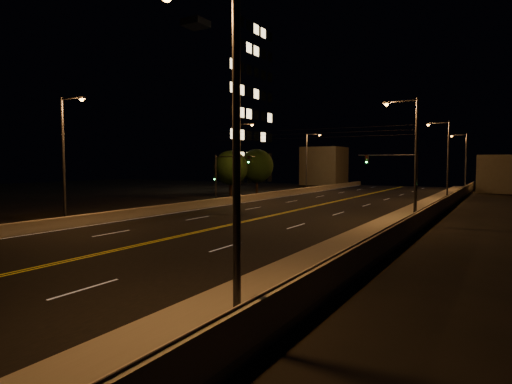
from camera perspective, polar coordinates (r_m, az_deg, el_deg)
The scene contains 22 objects.
road at distance 33.76m, azimuth -1.21°, elevation -3.91°, with size 18.00×120.00×0.02m, color black.
sidewalk at distance 29.60m, azimuth 16.96°, elevation -4.90°, with size 3.60×120.00×0.30m, color gray.
curb at distance 30.09m, azimuth 13.48°, elevation -4.84°, with size 0.14×120.00×0.15m, color gray.
parapet_wall at distance 29.17m, azimuth 20.14°, elevation -3.80°, with size 0.30×120.00×1.00m, color #AFA892.
jersey_barrier at distance 39.24m, azimuth -12.63°, elevation -2.33°, with size 0.45×120.00×0.81m, color #AFA892.
distant_building_right at distance 78.20m, azimuth 29.68°, elevation 2.14°, with size 6.00×10.00×5.86m, color slate.
distant_building_left at distance 92.09m, azimuth 9.08°, elevation 3.44°, with size 8.00×8.00×7.98m, color slate.
parapet_rail at distance 29.11m, azimuth 20.16°, elevation -2.77°, with size 0.06×0.06×120.00m, color black.
lane_markings at distance 33.70m, azimuth -1.27°, elevation -3.90°, with size 17.32×116.00×0.00m.
streetlight_0 at distance 10.74m, azimuth -3.86°, elevation 8.09°, with size 2.55×0.28×9.30m.
streetlight_1 at distance 33.41m, azimuth 20.11°, elevation 4.98°, with size 2.55×0.28×9.30m.
streetlight_2 at distance 52.87m, azimuth 23.96°, elevation 4.38°, with size 2.55×0.28×9.30m.
streetlight_3 at distance 76.60m, azimuth 25.99°, elevation 4.06°, with size 2.55×0.28×9.30m.
streetlight_4 at distance 33.81m, azimuth -24.04°, elevation 4.87°, with size 2.55×0.28×9.30m.
streetlight_5 at distance 50.69m, azimuth -2.40°, elevation 4.75°, with size 2.55×0.28×9.30m.
streetlight_6 at distance 68.96m, azimuth 6.97°, elevation 4.48°, with size 2.55×0.28×9.30m.
traffic_signal_right at distance 38.65m, azimuth 19.05°, elevation 2.09°, with size 5.11×0.31×5.48m.
traffic_signal_left at distance 46.11m, azimuth -4.33°, elevation 2.54°, with size 5.11×0.31×5.48m.
overhead_wires at distance 41.93m, azimuth 5.66°, elevation 7.71°, with size 22.00×0.03×0.83m.
building_tower at distance 80.35m, azimuth -7.95°, elevation 11.00°, with size 24.00×15.00×30.39m.
tree_0 at distance 57.84m, azimuth -3.41°, elevation 3.25°, with size 4.65×4.65×6.30m.
tree_1 at distance 63.47m, azimuth 0.11°, elevation 3.51°, with size 4.91×4.91×6.65m.
Camera 1 is at (17.56, -8.48, 4.57)m, focal length 30.00 mm.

